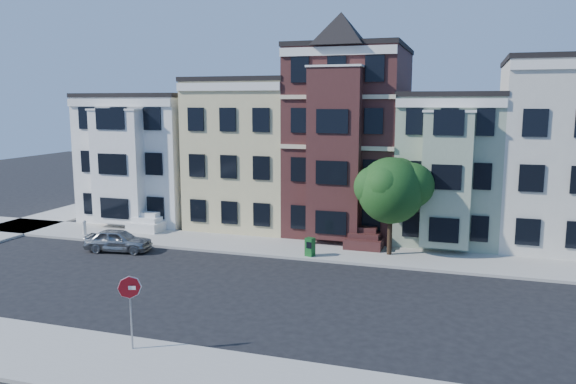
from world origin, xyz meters
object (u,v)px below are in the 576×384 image
(parked_car, at_px, (118,240))
(stop_sign, at_px, (131,308))
(fire_hydrant, at_px, (85,229))
(newspaper_box, at_px, (310,247))
(street_tree, at_px, (391,195))

(parked_car, relative_size, stop_sign, 1.31)
(parked_car, height_order, stop_sign, stop_sign)
(fire_hydrant, bearing_deg, stop_sign, -47.78)
(newspaper_box, distance_m, fire_hydrant, 15.40)
(parked_car, distance_m, stop_sign, 14.30)
(newspaper_box, xyz_separation_m, fire_hydrant, (-15.39, 0.49, -0.13))
(parked_car, height_order, fire_hydrant, parked_car)
(street_tree, height_order, parked_car, street_tree)
(stop_sign, bearing_deg, parked_car, 112.23)
(newspaper_box, bearing_deg, stop_sign, -83.50)
(parked_car, distance_m, newspaper_box, 11.33)
(street_tree, distance_m, fire_hydrant, 19.86)
(street_tree, height_order, fire_hydrant, street_tree)
(fire_hydrant, relative_size, stop_sign, 0.26)
(parked_car, bearing_deg, newspaper_box, -88.98)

